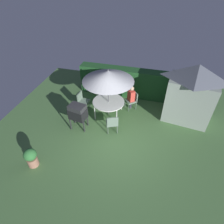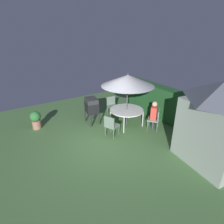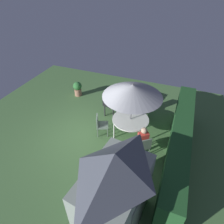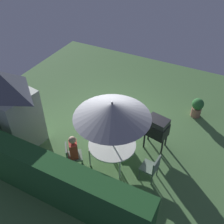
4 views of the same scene
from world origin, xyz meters
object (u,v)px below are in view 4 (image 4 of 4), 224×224
object	(u,v)px
chair_far_side	(152,167)
chair_toward_hedge	(115,123)
bbq_grill	(157,128)
potted_plant_by_shed	(197,107)
garden_shed	(7,107)
person_in_red	(73,149)
patio_table	(112,145)
patio_umbrella	(112,111)
chair_near_shed	(71,155)

from	to	relation	value
chair_far_side	chair_toward_hedge	distance (m)	2.19
bbq_grill	potted_plant_by_shed	world-z (taller)	bbq_grill
garden_shed	person_in_red	size ratio (longest dim) A/B	2.14
garden_shed	bbq_grill	xyz separation A→B (m)	(-4.47, -1.83, -0.53)
patio_table	bbq_grill	size ratio (longest dim) A/B	1.22
patio_table	bbq_grill	world-z (taller)	bbq_grill
patio_table	chair_toward_hedge	bearing A→B (deg)	-67.14
patio_table	chair_far_side	bearing A→B (deg)	175.71
chair_far_side	chair_toward_hedge	world-z (taller)	same
patio_table	person_in_red	xyz separation A→B (m)	(0.92, 0.73, 0.09)
patio_umbrella	person_in_red	bearing A→B (deg)	38.57
bbq_grill	chair_toward_hedge	xyz separation A→B (m)	(1.47, 0.09, -0.33)
garden_shed	patio_umbrella	bearing A→B (deg)	-169.97
patio_table	potted_plant_by_shed	distance (m)	3.95
bbq_grill	chair_far_side	size ratio (longest dim) A/B	1.33
patio_umbrella	chair_toward_hedge	world-z (taller)	patio_umbrella
bbq_grill	chair_toward_hedge	size ratio (longest dim) A/B	1.33
garden_shed	potted_plant_by_shed	bearing A→B (deg)	-142.52
patio_umbrella	chair_toward_hedge	bearing A→B (deg)	-67.14
chair_far_side	person_in_red	size ratio (longest dim) A/B	0.71
garden_shed	patio_umbrella	size ratio (longest dim) A/B	1.15
person_in_red	bbq_grill	bearing A→B (deg)	-134.58
garden_shed	chair_toward_hedge	world-z (taller)	garden_shed
bbq_grill	person_in_red	distance (m)	2.73
patio_umbrella	chair_far_side	xyz separation A→B (m)	(-1.35, 0.10, -1.53)
garden_shed	potted_plant_by_shed	distance (m)	6.78
chair_near_shed	chair_far_side	distance (m)	2.43
patio_umbrella	chair_far_side	bearing A→B (deg)	175.71
patio_umbrella	person_in_red	size ratio (longest dim) A/B	1.86
patio_table	chair_toward_hedge	xyz separation A→B (m)	(0.47, -1.12, -0.17)
patio_umbrella	chair_near_shed	bearing A→B (deg)	38.57
patio_umbrella	garden_shed	bearing A→B (deg)	10.03
bbq_grill	chair_toward_hedge	world-z (taller)	bbq_grill
person_in_red	chair_far_side	bearing A→B (deg)	-164.43
chair_near_shed	patio_umbrella	bearing A→B (deg)	-141.43
garden_shed	chair_toward_hedge	xyz separation A→B (m)	(-3.01, -1.73, -0.86)
garden_shed	patio_umbrella	world-z (taller)	garden_shed
garden_shed	chair_far_side	size ratio (longest dim) A/B	3.00
chair_far_side	potted_plant_by_shed	bearing A→B (deg)	-98.06
chair_near_shed	chair_toward_hedge	bearing A→B (deg)	-105.12
chair_near_shed	chair_far_side	world-z (taller)	same
chair_toward_hedge	potted_plant_by_shed	distance (m)	3.31
bbq_grill	chair_near_shed	distance (m)	2.83
patio_umbrella	chair_toward_hedge	distance (m)	1.95
patio_table	bbq_grill	bearing A→B (deg)	-129.45
patio_umbrella	potted_plant_by_shed	xyz separation A→B (m)	(-1.85, -3.47, -1.63)
chair_near_shed	person_in_red	bearing A→B (deg)	-141.43
chair_toward_hedge	potted_plant_by_shed	world-z (taller)	chair_toward_hedge
potted_plant_by_shed	chair_near_shed	bearing A→B (deg)	56.32
patio_table	patio_umbrella	distance (m)	1.36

